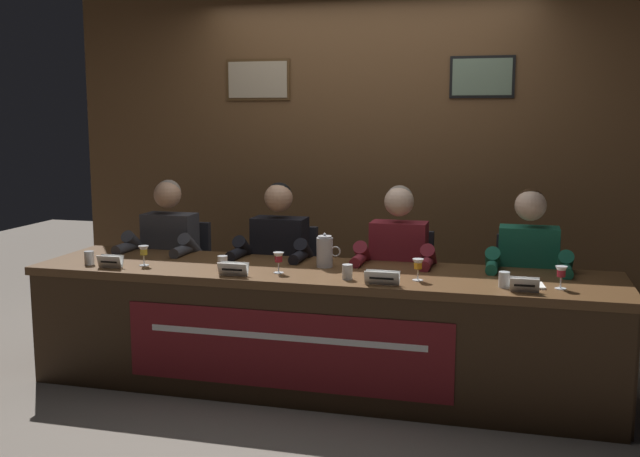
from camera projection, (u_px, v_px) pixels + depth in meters
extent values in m
plane|color=#70665B|center=(320.00, 386.00, 4.59)|extent=(12.00, 12.00, 0.00)
cube|color=brown|center=(367.00, 161.00, 5.74)|extent=(4.73, 0.12, 2.60)
cube|color=#4C3319|center=(258.00, 80.00, 5.80)|extent=(0.52, 0.02, 0.32)
cube|color=tan|center=(257.00, 80.00, 5.78)|extent=(0.48, 0.01, 0.28)
cube|color=black|center=(482.00, 77.00, 5.36)|extent=(0.46, 0.02, 0.30)
cube|color=slate|center=(482.00, 77.00, 5.35)|extent=(0.42, 0.01, 0.26)
cube|color=brown|center=(320.00, 274.00, 4.49)|extent=(3.53, 0.79, 0.05)
cube|color=#342112|center=(303.00, 351.00, 4.18)|extent=(3.47, 0.04, 0.68)
cube|color=#342112|center=(72.00, 313.00, 4.98)|extent=(0.08, 0.71, 0.68)
cube|color=#342112|center=(621.00, 356.00, 4.11)|extent=(0.08, 0.71, 0.68)
cube|color=maroon|center=(284.00, 351.00, 4.19)|extent=(1.90, 0.01, 0.45)
cube|color=white|center=(283.00, 338.00, 4.17)|extent=(1.62, 0.00, 0.04)
cylinder|color=black|center=(175.00, 345.00, 5.37)|extent=(0.44, 0.44, 0.02)
cylinder|color=black|center=(174.00, 317.00, 5.34)|extent=(0.05, 0.05, 0.39)
cube|color=#232328|center=(174.00, 289.00, 5.31)|extent=(0.44, 0.44, 0.03)
cube|color=#232328|center=(185.00, 251.00, 5.47)|extent=(0.40, 0.05, 0.44)
cylinder|color=black|center=(138.00, 329.00, 5.03)|extent=(0.10, 0.10, 0.44)
cylinder|color=black|center=(165.00, 331.00, 4.98)|extent=(0.10, 0.10, 0.44)
cylinder|color=black|center=(147.00, 285.00, 5.13)|extent=(0.13, 0.34, 0.13)
cylinder|color=black|center=(174.00, 287.00, 5.08)|extent=(0.13, 0.34, 0.13)
cube|color=#38383D|center=(170.00, 247.00, 5.24)|extent=(0.36, 0.20, 0.48)
sphere|color=tan|center=(167.00, 195.00, 5.16)|extent=(0.19, 0.19, 0.19)
sphere|color=gray|center=(168.00, 192.00, 5.17)|extent=(0.17, 0.17, 0.17)
cylinder|color=#38383D|center=(136.00, 246.00, 5.19)|extent=(0.09, 0.30, 0.25)
cylinder|color=#38383D|center=(192.00, 248.00, 5.08)|extent=(0.09, 0.30, 0.25)
cylinder|color=#38383D|center=(125.00, 248.00, 5.04)|extent=(0.07, 0.24, 0.07)
cylinder|color=#38383D|center=(182.00, 251.00, 4.93)|extent=(0.07, 0.24, 0.07)
cube|color=white|center=(109.00, 262.00, 4.51)|extent=(0.15, 0.03, 0.08)
cube|color=white|center=(112.00, 261.00, 4.54)|extent=(0.15, 0.03, 0.08)
cube|color=black|center=(109.00, 262.00, 4.50)|extent=(0.11, 0.01, 0.01)
cylinder|color=white|center=(144.00, 265.00, 4.60)|extent=(0.06, 0.06, 0.00)
cylinder|color=white|center=(144.00, 261.00, 4.60)|extent=(0.01, 0.01, 0.05)
cone|color=white|center=(144.00, 251.00, 4.59)|extent=(0.06, 0.06, 0.06)
cylinder|color=yellow|center=(144.00, 252.00, 4.59)|extent=(0.04, 0.04, 0.04)
cylinder|color=silver|center=(89.00, 258.00, 4.62)|extent=(0.06, 0.06, 0.08)
cylinder|color=silver|center=(89.00, 261.00, 4.62)|extent=(0.05, 0.05, 0.05)
cylinder|color=black|center=(282.00, 354.00, 5.17)|extent=(0.44, 0.44, 0.02)
cylinder|color=black|center=(282.00, 325.00, 5.14)|extent=(0.05, 0.05, 0.39)
cube|color=#232328|center=(282.00, 296.00, 5.11)|extent=(0.44, 0.44, 0.03)
cube|color=#232328|center=(290.00, 257.00, 5.26)|extent=(0.40, 0.05, 0.44)
cylinder|color=black|center=(251.00, 338.00, 4.83)|extent=(0.10, 0.10, 0.44)
cylinder|color=black|center=(280.00, 341.00, 4.78)|extent=(0.10, 0.10, 0.44)
cylinder|color=black|center=(258.00, 292.00, 4.93)|extent=(0.13, 0.34, 0.13)
cylinder|color=black|center=(287.00, 294.00, 4.88)|extent=(0.13, 0.34, 0.13)
cube|color=black|center=(280.00, 253.00, 5.03)|extent=(0.36, 0.20, 0.48)
sphere|color=tan|center=(278.00, 198.00, 4.95)|extent=(0.19, 0.19, 0.19)
sphere|color=black|center=(279.00, 195.00, 4.97)|extent=(0.17, 0.17, 0.17)
cylinder|color=black|center=(245.00, 251.00, 4.98)|extent=(0.09, 0.30, 0.25)
cylinder|color=black|center=(306.00, 254.00, 4.88)|extent=(0.09, 0.30, 0.25)
cylinder|color=black|center=(237.00, 254.00, 4.83)|extent=(0.07, 0.24, 0.07)
cylinder|color=black|center=(299.00, 257.00, 4.72)|extent=(0.07, 0.24, 0.07)
cube|color=white|center=(232.00, 270.00, 4.29)|extent=(0.18, 0.03, 0.08)
cube|color=white|center=(234.00, 268.00, 4.32)|extent=(0.18, 0.03, 0.08)
cube|color=black|center=(232.00, 270.00, 4.28)|extent=(0.12, 0.01, 0.01)
cylinder|color=white|center=(279.00, 273.00, 4.38)|extent=(0.06, 0.06, 0.00)
cylinder|color=white|center=(279.00, 268.00, 4.38)|extent=(0.01, 0.01, 0.05)
cone|color=white|center=(278.00, 258.00, 4.37)|extent=(0.06, 0.06, 0.06)
cylinder|color=#B21E2D|center=(279.00, 259.00, 4.37)|extent=(0.04, 0.04, 0.04)
cylinder|color=silver|center=(223.00, 263.00, 4.47)|extent=(0.06, 0.06, 0.08)
cylinder|color=silver|center=(223.00, 266.00, 4.47)|extent=(0.05, 0.05, 0.05)
cylinder|color=black|center=(398.00, 364.00, 4.96)|extent=(0.44, 0.44, 0.02)
cylinder|color=black|center=(398.00, 334.00, 4.93)|extent=(0.05, 0.05, 0.39)
cube|color=#232328|center=(399.00, 303.00, 4.90)|extent=(0.44, 0.44, 0.03)
cube|color=#232328|center=(404.00, 262.00, 5.06)|extent=(0.40, 0.05, 0.44)
cylinder|color=black|center=(373.00, 348.00, 4.62)|extent=(0.10, 0.10, 0.44)
cylinder|color=black|center=(405.00, 351.00, 4.57)|extent=(0.10, 0.10, 0.44)
cylinder|color=black|center=(378.00, 300.00, 4.72)|extent=(0.13, 0.34, 0.13)
cylinder|color=black|center=(410.00, 302.00, 4.67)|extent=(0.13, 0.34, 0.13)
cube|color=maroon|center=(399.00, 259.00, 4.83)|extent=(0.36, 0.20, 0.48)
sphere|color=beige|center=(399.00, 202.00, 4.75)|extent=(0.19, 0.19, 0.19)
sphere|color=gray|center=(399.00, 199.00, 4.76)|extent=(0.17, 0.17, 0.17)
cylinder|color=maroon|center=(364.00, 257.00, 4.78)|extent=(0.09, 0.30, 0.25)
cylinder|color=maroon|center=(429.00, 260.00, 4.67)|extent=(0.09, 0.30, 0.25)
cylinder|color=maroon|center=(359.00, 260.00, 4.63)|extent=(0.07, 0.24, 0.07)
cylinder|color=maroon|center=(426.00, 263.00, 4.52)|extent=(0.07, 0.24, 0.07)
cube|color=white|center=(382.00, 278.00, 4.06)|extent=(0.19, 0.03, 0.08)
cube|color=white|center=(383.00, 277.00, 4.09)|extent=(0.19, 0.03, 0.08)
cube|color=black|center=(381.00, 279.00, 4.05)|extent=(0.13, 0.01, 0.01)
cylinder|color=white|center=(418.00, 280.00, 4.19)|extent=(0.06, 0.06, 0.00)
cylinder|color=white|center=(418.00, 275.00, 4.18)|extent=(0.01, 0.01, 0.05)
cone|color=white|center=(418.00, 265.00, 4.17)|extent=(0.06, 0.06, 0.06)
cylinder|color=orange|center=(418.00, 266.00, 4.17)|extent=(0.04, 0.04, 0.04)
cylinder|color=silver|center=(347.00, 272.00, 4.21)|extent=(0.06, 0.06, 0.08)
cylinder|color=silver|center=(347.00, 275.00, 4.22)|extent=(0.05, 0.05, 0.05)
cylinder|color=black|center=(523.00, 375.00, 4.76)|extent=(0.44, 0.44, 0.02)
cylinder|color=black|center=(524.00, 344.00, 4.73)|extent=(0.05, 0.05, 0.39)
cube|color=#232328|center=(526.00, 312.00, 4.70)|extent=(0.44, 0.44, 0.03)
cube|color=#232328|center=(527.00, 269.00, 4.85)|extent=(0.40, 0.05, 0.44)
cylinder|color=black|center=(507.00, 359.00, 4.42)|extent=(0.10, 0.10, 0.44)
cylinder|color=black|center=(542.00, 362.00, 4.37)|extent=(0.10, 0.10, 0.44)
cylinder|color=black|center=(509.00, 308.00, 4.52)|extent=(0.13, 0.34, 0.13)
cylinder|color=black|center=(544.00, 311.00, 4.47)|extent=(0.13, 0.34, 0.13)
cube|color=#196047|center=(528.00, 265.00, 4.62)|extent=(0.36, 0.20, 0.48)
sphere|color=beige|center=(531.00, 205.00, 4.54)|extent=(0.19, 0.19, 0.19)
sphere|color=#331E0F|center=(531.00, 203.00, 4.56)|extent=(0.17, 0.17, 0.17)
cylinder|color=#196047|center=(493.00, 263.00, 4.57)|extent=(0.09, 0.30, 0.25)
cylinder|color=#196047|center=(564.00, 267.00, 4.47)|extent=(0.09, 0.30, 0.25)
cylinder|color=#196047|center=(492.00, 267.00, 4.42)|extent=(0.07, 0.24, 0.07)
cylinder|color=#196047|center=(566.00, 270.00, 4.31)|extent=(0.07, 0.24, 0.07)
cube|color=white|center=(525.00, 286.00, 3.89)|extent=(0.15, 0.03, 0.08)
cube|color=white|center=(524.00, 284.00, 3.92)|extent=(0.15, 0.03, 0.08)
cube|color=black|center=(525.00, 286.00, 3.89)|extent=(0.11, 0.01, 0.01)
cylinder|color=white|center=(560.00, 289.00, 3.99)|extent=(0.06, 0.06, 0.00)
cylinder|color=white|center=(561.00, 283.00, 3.98)|extent=(0.01, 0.01, 0.05)
cone|color=white|center=(561.00, 272.00, 3.97)|extent=(0.06, 0.06, 0.06)
cylinder|color=#B21E2D|center=(561.00, 273.00, 3.97)|extent=(0.04, 0.04, 0.04)
cylinder|color=silver|center=(504.00, 280.00, 4.02)|extent=(0.06, 0.06, 0.08)
cylinder|color=silver|center=(504.00, 283.00, 4.02)|extent=(0.05, 0.05, 0.05)
cylinder|color=silver|center=(325.00, 252.00, 4.55)|extent=(0.10, 0.10, 0.18)
cylinder|color=silver|center=(325.00, 237.00, 4.53)|extent=(0.09, 0.08, 0.01)
sphere|color=silver|center=(325.00, 235.00, 4.53)|extent=(0.02, 0.02, 0.02)
torus|color=silver|center=(335.00, 251.00, 4.53)|extent=(0.07, 0.01, 0.07)
cube|color=white|center=(524.00, 285.00, 4.05)|extent=(0.23, 0.17, 0.01)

